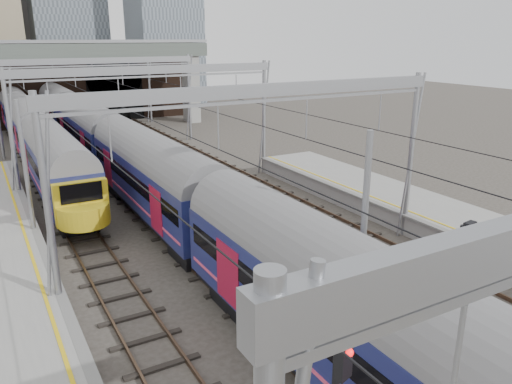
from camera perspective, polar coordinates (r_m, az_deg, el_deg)
ground at (r=16.26m, az=16.20°, el=-19.47°), size 160.00×160.00×0.00m
tracks at (r=27.39m, az=-6.55°, el=-3.16°), size 14.40×80.00×0.22m
overhead_line at (r=31.90m, az=-11.66°, el=11.61°), size 16.80×80.00×8.00m
retaining_wall at (r=61.90m, az=-19.36°, el=11.55°), size 28.00×2.75×9.00m
overbridge at (r=55.64m, az=-19.93°, el=13.99°), size 28.00×3.00×9.25m
train_main at (r=34.49m, az=-15.79°, el=4.82°), size 2.77×63.97×4.77m
train_second at (r=53.82m, az=-25.42°, el=7.99°), size 2.58×59.63×4.51m
signal_near_centre at (r=14.64m, az=22.05°, el=-9.95°), size 0.38×0.47×5.04m
equip_cover_a at (r=21.26m, az=0.28°, el=-9.25°), size 0.87×0.75×0.09m
equip_cover_b at (r=16.99m, az=3.89°, el=-16.75°), size 0.94×0.74×0.10m
equip_cover_c at (r=18.71m, az=18.05°, el=-14.16°), size 1.01×0.86×0.10m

